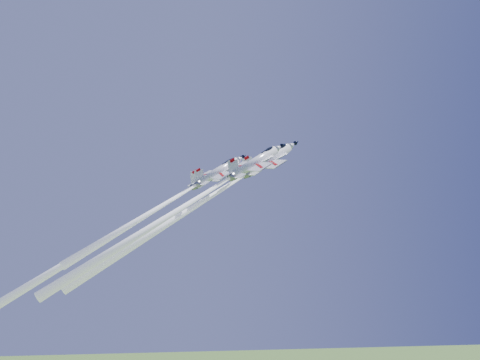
{
  "coord_description": "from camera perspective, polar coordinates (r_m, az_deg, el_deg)",
  "views": [
    {
      "loc": [
        -15.93,
        -116.23,
        72.06
      ],
      "look_at": [
        0.0,
        0.0,
        88.53
      ],
      "focal_mm": 40.0,
      "sensor_mm": 36.0,
      "label": 1
    }
  ],
  "objects": [
    {
      "name": "jet_right",
      "position": [
        104.61,
        -5.77,
        -2.69
      ],
      "size": [
        39.82,
        24.36,
        39.8
      ],
      "rotation": [
        0.56,
        0.16,
        -1.04
      ],
      "color": "white"
    },
    {
      "name": "jet_lead",
      "position": [
        113.12,
        -3.87,
        -2.22
      ],
      "size": [
        42.21,
        25.8,
        42.02
      ],
      "rotation": [
        0.56,
        0.16,
        -1.04
      ],
      "color": "white"
    },
    {
      "name": "jet_left",
      "position": [
        114.98,
        -11.49,
        -4.6
      ],
      "size": [
        45.21,
        27.79,
        46.24
      ],
      "rotation": [
        0.56,
        0.16,
        -1.04
      ],
      "color": "white"
    },
    {
      "name": "jet_slot",
      "position": [
        107.12,
        -7.58,
        -2.28
      ],
      "size": [
        30.43,
        18.54,
        29.82
      ],
      "rotation": [
        0.56,
        0.16,
        -1.04
      ],
      "color": "white"
    }
  ]
}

